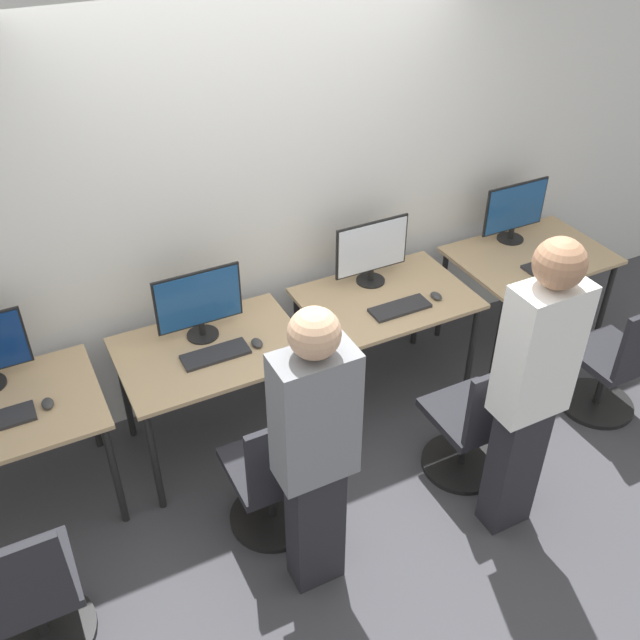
{
  "coord_description": "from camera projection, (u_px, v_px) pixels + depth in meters",
  "views": [
    {
      "loc": [
        -1.46,
        -2.72,
        3.21
      ],
      "look_at": [
        0.0,
        0.15,
        0.89
      ],
      "focal_mm": 40.0,
      "sensor_mm": 36.0,
      "label": 1
    }
  ],
  "objects": [
    {
      "name": "monitor_right",
      "position": [
        372.0,
        251.0,
        4.44
      ],
      "size": [
        0.5,
        0.18,
        0.42
      ],
      "color": "black",
      "rests_on": "desk_right"
    },
    {
      "name": "mouse_left",
      "position": [
        257.0,
        343.0,
        4.02
      ],
      "size": [
        0.06,
        0.09,
        0.03
      ],
      "color": "#333333",
      "rests_on": "desk_left"
    },
    {
      "name": "person_right",
      "position": [
        532.0,
        384.0,
        3.4
      ],
      "size": [
        0.36,
        0.23,
        1.76
      ],
      "color": "#232328",
      "rests_on": "ground_plane"
    },
    {
      "name": "mouse_right",
      "position": [
        436.0,
        296.0,
        4.4
      ],
      "size": [
        0.06,
        0.09,
        0.03
      ],
      "color": "#333333",
      "rests_on": "desk_right"
    },
    {
      "name": "office_chair_far_right",
      "position": [
        614.0,
        367.0,
        4.46
      ],
      "size": [
        0.48,
        0.48,
        0.89
      ],
      "color": "black",
      "rests_on": "ground_plane"
    },
    {
      "name": "mouse_far_left",
      "position": [
        48.0,
        404.0,
        3.61
      ],
      "size": [
        0.06,
        0.09,
        0.03
      ],
      "color": "#333333",
      "rests_on": "desk_far_left"
    },
    {
      "name": "wall_back",
      "position": [
        265.0,
        187.0,
        4.18
      ],
      "size": [
        12.0,
        0.05,
        2.8
      ],
      "color": "silver",
      "rests_on": "ground_plane"
    },
    {
      "name": "office_chair_right",
      "position": [
        474.0,
        427.0,
        4.03
      ],
      "size": [
        0.48,
        0.48,
        0.89
      ],
      "color": "black",
      "rests_on": "ground_plane"
    },
    {
      "name": "desk_far_right",
      "position": [
        529.0,
        264.0,
        4.9
      ],
      "size": [
        1.04,
        0.74,
        0.74
      ],
      "color": "tan",
      "rests_on": "ground_plane"
    },
    {
      "name": "monitor_far_right",
      "position": [
        515.0,
        210.0,
        4.88
      ],
      "size": [
        0.5,
        0.18,
        0.42
      ],
      "color": "black",
      "rests_on": "desk_far_right"
    },
    {
      "name": "office_chair_far_left",
      "position": [
        30.0,
        601.0,
        3.15
      ],
      "size": [
        0.48,
        0.48,
        0.89
      ],
      "color": "black",
      "rests_on": "ground_plane"
    },
    {
      "name": "office_chair_left",
      "position": [
        275.0,
        480.0,
        3.71
      ],
      "size": [
        0.48,
        0.48,
        0.89
      ],
      "color": "black",
      "rests_on": "ground_plane"
    },
    {
      "name": "person_left",
      "position": [
        315.0,
        449.0,
        3.15
      ],
      "size": [
        0.36,
        0.22,
        1.65
      ],
      "color": "#232328",
      "rests_on": "ground_plane"
    },
    {
      "name": "desk_left",
      "position": [
        212.0,
        360.0,
        4.05
      ],
      "size": [
        1.04,
        0.74,
        0.74
      ],
      "color": "tan",
      "rests_on": "ground_plane"
    },
    {
      "name": "ground_plane",
      "position": [
        331.0,
        450.0,
        4.38
      ],
      "size": [
        20.0,
        20.0,
        0.0
      ],
      "primitive_type": "plane",
      "color": "#3D3D42"
    },
    {
      "name": "monitor_left",
      "position": [
        199.0,
        303.0,
        3.97
      ],
      "size": [
        0.5,
        0.18,
        0.42
      ],
      "color": "black",
      "rests_on": "desk_left"
    },
    {
      "name": "keyboard_far_right",
      "position": [
        550.0,
        265.0,
        4.71
      ],
      "size": [
        0.38,
        0.14,
        0.02
      ],
      "color": "#262628",
      "rests_on": "desk_far_right"
    },
    {
      "name": "mouse_far_right",
      "position": [
        579.0,
        254.0,
        4.82
      ],
      "size": [
        0.06,
        0.09,
        0.03
      ],
      "color": "#333333",
      "rests_on": "desk_far_right"
    },
    {
      "name": "desk_right",
      "position": [
        386.0,
        308.0,
        4.47
      ],
      "size": [
        1.04,
        0.74,
        0.74
      ],
      "color": "tan",
      "rests_on": "ground_plane"
    },
    {
      "name": "keyboard_right",
      "position": [
        400.0,
        308.0,
        4.31
      ],
      "size": [
        0.38,
        0.14,
        0.02
      ],
      "color": "#262628",
      "rests_on": "desk_right"
    },
    {
      "name": "keyboard_left",
      "position": [
        216.0,
        354.0,
        3.94
      ],
      "size": [
        0.38,
        0.14,
        0.02
      ],
      "color": "#262628",
      "rests_on": "desk_left"
    }
  ]
}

